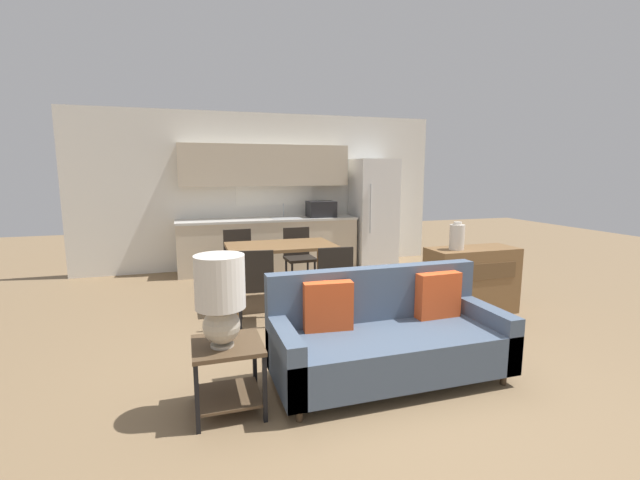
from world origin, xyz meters
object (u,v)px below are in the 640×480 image
Objects in this scene: dining_table at (281,250)px; dining_chair_near_right at (333,279)px; dining_chair_near_left at (255,283)px; refrigerator at (373,212)px; dining_chair_far_right at (299,254)px; side_table at (228,365)px; dining_chair_far_left at (239,257)px; vase at (457,237)px; credenza at (471,280)px; couch at (386,337)px; table_lamp at (220,295)px.

dining_chair_near_right reaches higher than dining_table.
dining_chair_near_left is 1.00× the size of dining_chair_near_right.
refrigerator is 1.41× the size of dining_table.
dining_chair_far_right is (0.43, 0.74, -0.21)m from dining_table.
dining_chair_far_left is at bearing 81.65° from side_table.
dining_chair_near_right is (-1.44, 0.27, -0.46)m from vase.
side_table is 0.58× the size of dining_chair_near_left.
refrigerator is at bearing 20.49° from dining_chair_far_left.
dining_chair_near_left is at bearing 171.24° from vase.
vase reaches higher than credenza.
dining_chair_far_right is at bearing 89.31° from couch.
couch reaches higher than dining_chair_near_left.
table_lamp is at bearing -115.27° from dining_chair_far_right.
dining_chair_near_right is at bearing 49.78° from side_table.
credenza is at bearing 24.02° from table_lamp.
dining_chair_far_left and dining_chair_far_right have the same top height.
refrigerator is 2.20× the size of dining_chair_far_left.
refrigerator is 2.13m from dining_chair_far_right.
refrigerator is at bearing -119.14° from dining_chair_near_right.
refrigerator reaches higher than credenza.
credenza reaches higher than side_table.
dining_table is 1.25× the size of credenza.
dining_chair_far_left is 1.00× the size of dining_chair_near_right.
dining_chair_far_right is (-1.44, 1.81, -0.46)m from vase.
dining_chair_far_right is (0.04, 2.99, 0.14)m from couch.
table_lamp is at bearing -125.72° from refrigerator.
refrigerator is 5.30m from table_lamp.
table_lamp reaches higher than side_table.
side_table is 0.58× the size of dining_chair_far_left.
dining_chair_far_right is (0.88, 1.45, 0.00)m from dining_chair_near_left.
credenza is at bearing -179.14° from dining_chair_near_left.
side_table is 3.39m from dining_chair_far_right.
vase is at bearing -95.53° from refrigerator.
dining_chair_far_left is at bearing 144.25° from credenza.
vase is 2.39m from dining_chair_near_left.
side_table is 0.47× the size of credenza.
dining_chair_near_right is (-1.73, -2.69, -0.47)m from refrigerator.
table_lamp is at bearing -173.08° from couch.
table_lamp is (-3.10, -4.31, -0.09)m from refrigerator.
dining_chair_far_right is at bearing -86.55° from dining_chair_near_right.
dining_chair_near_left is at bearing -92.75° from dining_chair_far_left.
dining_chair_far_left is 1.00× the size of dining_chair_far_right.
dining_chair_near_left is (-0.44, -0.71, -0.21)m from dining_table.
credenza is 3.15m from dining_chair_far_left.
dining_chair_near_right is (0.87, -1.59, 0.00)m from dining_chair_far_left.
dining_chair_far_left is 0.87m from dining_chair_far_right.
dining_table is 0.71× the size of couch.
credenza is 1.24× the size of dining_chair_far_right.
dining_chair_far_right reaches higher than dining_table.
refrigerator is 3.23m from dining_chair_near_right.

